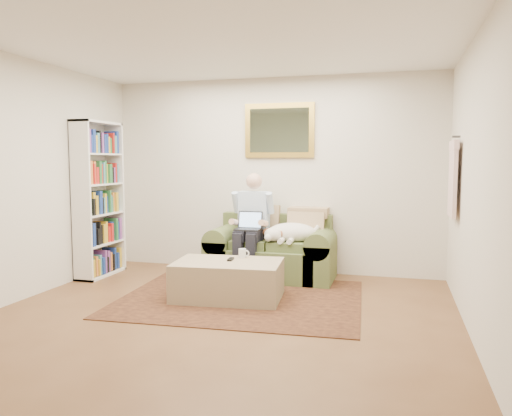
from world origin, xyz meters
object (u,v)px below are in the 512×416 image
at_px(seated_man, 250,227).
at_px(sleeping_dog, 292,232).
at_px(bookshelf, 99,199).
at_px(sofa, 272,256).
at_px(laptop, 249,225).
at_px(ottoman, 228,280).
at_px(coffee_mug, 242,253).

xyz_separation_m(seated_man, sleeping_dog, (0.52, 0.07, -0.06)).
distance_m(sleeping_dog, bookshelf, 2.54).
xyz_separation_m(sofa, laptop, (-0.24, -0.21, 0.43)).
xyz_separation_m(sleeping_dog, ottoman, (-0.50, -1.01, -0.40)).
distance_m(sleeping_dog, ottoman, 1.20).
bearing_deg(bookshelf, sofa, 11.86).
distance_m(laptop, bookshelf, 2.00).
bearing_deg(laptop, coffee_mug, -80.37).
distance_m(seated_man, laptop, 0.07).
bearing_deg(coffee_mug, seated_man, 98.79).
bearing_deg(coffee_mug, bookshelf, 169.52).
bearing_deg(bookshelf, coffee_mug, -10.48).
bearing_deg(sleeping_dog, ottoman, -116.28).
xyz_separation_m(seated_man, laptop, (0.00, -0.06, 0.03)).
distance_m(coffee_mug, bookshelf, 2.17).
relative_size(sofa, ottoman, 1.40).
bearing_deg(seated_man, sofa, 31.45).
relative_size(sofa, sleeping_dog, 2.43).
xyz_separation_m(sofa, coffee_mug, (-0.13, -0.84, 0.19)).
bearing_deg(sleeping_dog, laptop, -166.36).
xyz_separation_m(laptop, bookshelf, (-1.96, -0.25, 0.30)).
relative_size(sleeping_dog, ottoman, 0.58).
height_order(sleeping_dog, bookshelf, bookshelf).
relative_size(seated_man, ottoman, 1.18).
height_order(coffee_mug, bookshelf, bookshelf).
bearing_deg(sofa, sleeping_dog, -15.74).
height_order(laptop, coffee_mug, laptop).
relative_size(laptop, coffee_mug, 3.09).
xyz_separation_m(sofa, bookshelf, (-2.20, -0.46, 0.73)).
distance_m(sofa, laptop, 0.53).
xyz_separation_m(ottoman, bookshelf, (-1.98, 0.63, 0.79)).
height_order(sofa, coffee_mug, sofa).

